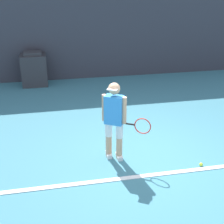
% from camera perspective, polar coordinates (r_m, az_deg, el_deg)
% --- Properties ---
extents(ground_plane, '(24.00, 24.00, 0.00)m').
position_cam_1_polar(ground_plane, '(6.21, 5.36, -8.79)').
color(ground_plane, teal).
extents(back_wall, '(24.00, 0.10, 3.11)m').
position_cam_1_polar(back_wall, '(10.84, -2.79, 14.32)').
color(back_wall, '#383842').
rests_on(back_wall, ground_plane).
extents(court_baseline, '(21.60, 0.10, 0.01)m').
position_cam_1_polar(court_baseline, '(5.80, 6.82, -11.43)').
color(court_baseline, white).
rests_on(court_baseline, ground_plane).
extents(tennis_player, '(0.83, 0.55, 1.56)m').
position_cam_1_polar(tennis_player, '(5.87, 0.50, -1.14)').
color(tennis_player, tan).
rests_on(tennis_player, ground_plane).
extents(tennis_ball, '(0.07, 0.07, 0.07)m').
position_cam_1_polar(tennis_ball, '(6.24, 15.97, -9.19)').
color(tennis_ball, '#D1E533').
rests_on(tennis_ball, ground_plane).
extents(covered_chair, '(0.80, 0.70, 1.11)m').
position_cam_1_polar(covered_chair, '(10.52, -14.02, 7.61)').
color(covered_chair, '#333338').
rests_on(covered_chair, ground_plane).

